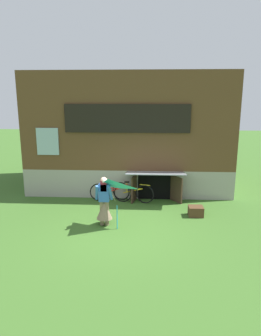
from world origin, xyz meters
The scene contains 7 objects.
ground_plane centered at (0.00, 0.00, 0.00)m, with size 60.00×60.00×0.00m, color #386023.
log_house centered at (0.00, 5.23, 2.58)m, with size 8.78×5.59×5.16m.
person centered at (-0.57, 0.25, 0.69)m, with size 0.61×0.52×1.64m.
kite centered at (-0.35, -0.36, 1.29)m, with size 1.22×1.29×1.56m.
bicycle_yellow centered at (0.24, 2.62, 0.40)m, with size 1.71×0.64×0.82m.
bicycle_red centered at (-0.65, 2.59, 0.38)m, with size 1.73×0.16×0.79m.
wooden_crate centered at (2.56, 1.22, 0.18)m, with size 0.52×0.44×0.35m, color #4C331E.
Camera 1 is at (0.82, -9.14, 4.16)m, focal length 32.67 mm.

